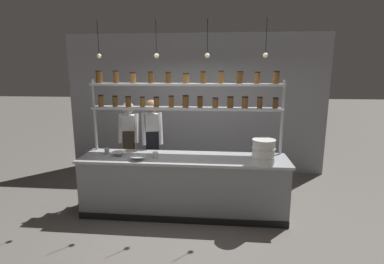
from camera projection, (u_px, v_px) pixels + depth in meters
The scene contains 12 objects.
ground_plane at pixel (184, 212), 4.83m from camera, with size 40.00×40.00×0.00m, color slate.
back_wall at pixel (195, 104), 6.57m from camera, with size 5.62×0.12×3.01m, color #939399.
prep_counter at pixel (184, 185), 4.73m from camera, with size 3.22×0.76×0.92m.
spice_shelf_unit at pixel (186, 98), 4.78m from camera, with size 3.10×0.28×2.24m.
chef_left at pixel (129, 140), 5.56m from camera, with size 0.39×0.32×1.68m.
chef_center at pixel (152, 141), 5.26m from camera, with size 0.41×0.35×1.75m.
container_stack at pixel (263, 152), 4.25m from camera, with size 0.33×0.33×0.37m.
prep_bowl_near_left at pixel (119, 154), 4.72m from camera, with size 0.22×0.22×0.06m.
prep_bowl_center_front at pixel (138, 158), 4.48m from camera, with size 0.23×0.23×0.06m.
serving_cup_front at pixel (155, 155), 4.58m from camera, with size 0.08×0.08×0.10m.
serving_cup_by_board at pixel (107, 151), 4.81m from camera, with size 0.07×0.07×0.10m.
pendant_light_row at pixel (181, 54), 4.33m from camera, with size 2.50×0.07×0.54m.
Camera 1 is at (0.55, -4.43, 2.25)m, focal length 28.00 mm.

